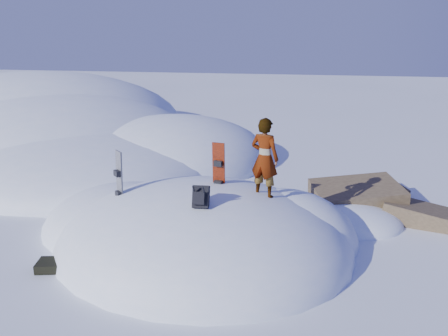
% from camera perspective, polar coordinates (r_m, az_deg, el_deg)
% --- Properties ---
extents(ground, '(120.00, 120.00, 0.00)m').
position_cam_1_polar(ground, '(10.52, -2.84, -10.24)').
color(ground, white).
rests_on(ground, ground).
extents(snow_mound, '(8.00, 6.00, 3.00)m').
position_cam_1_polar(snow_mound, '(10.77, -3.36, -9.59)').
color(snow_mound, white).
rests_on(snow_mound, ground).
extents(snow_ridge, '(21.50, 18.50, 6.40)m').
position_cam_1_polar(snow_ridge, '(23.51, -20.48, 3.57)').
color(snow_ridge, white).
rests_on(snow_ridge, ground).
extents(rock_outcrop, '(4.68, 4.41, 1.68)m').
position_cam_1_polar(rock_outcrop, '(12.91, 17.35, -5.80)').
color(rock_outcrop, brown).
rests_on(rock_outcrop, ground).
extents(snowboard_red, '(0.31, 0.19, 1.62)m').
position_cam_1_polar(snowboard_red, '(10.24, -0.70, -0.97)').
color(snowboard_red, '#AE2909').
rests_on(snowboard_red, snow_mound).
extents(snowboard_dark, '(0.30, 0.32, 1.70)m').
position_cam_1_polar(snowboard_dark, '(10.51, -13.52, -2.27)').
color(snowboard_dark, black).
rests_on(snowboard_dark, snow_mound).
extents(backpack, '(0.38, 0.47, 0.56)m').
position_cam_1_polar(backpack, '(8.97, -3.06, -3.80)').
color(backpack, black).
rests_on(backpack, snow_mound).
extents(gear_pile, '(0.95, 0.73, 0.25)m').
position_cam_1_polar(gear_pile, '(10.14, -20.91, -11.64)').
color(gear_pile, black).
rests_on(gear_pile, ground).
extents(person, '(0.77, 0.63, 1.81)m').
position_cam_1_polar(person, '(9.67, 5.32, 1.26)').
color(person, slate).
rests_on(person, snow_mound).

